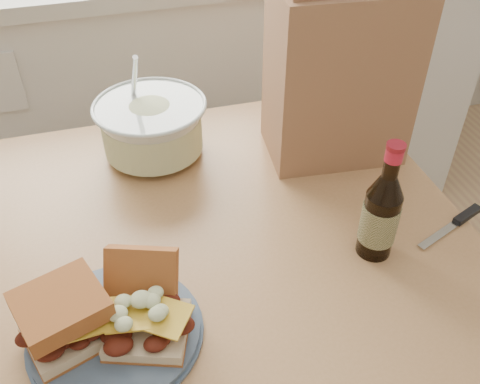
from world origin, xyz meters
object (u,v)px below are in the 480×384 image
object	(u,v)px
plate	(116,332)
coleslaw_bowl	(152,129)
beer_bottle	(381,214)
paper_bag	(339,74)
dining_table	(224,284)

from	to	relation	value
plate	coleslaw_bowl	size ratio (longest dim) A/B	1.08
beer_bottle	paper_bag	xyz separation A→B (m)	(0.05, 0.30, 0.09)
beer_bottle	paper_bag	distance (m)	0.32
coleslaw_bowl	paper_bag	distance (m)	0.39
plate	beer_bottle	distance (m)	0.45
paper_bag	beer_bottle	bearing A→B (deg)	-94.15
dining_table	plate	bearing A→B (deg)	-144.55
dining_table	beer_bottle	xyz separation A→B (m)	(0.24, -0.09, 0.19)
beer_bottle	paper_bag	size ratio (longest dim) A/B	0.63
dining_table	coleslaw_bowl	size ratio (longest dim) A/B	3.89
plate	dining_table	bearing A→B (deg)	35.03
plate	beer_bottle	xyz separation A→B (m)	(0.44, 0.05, 0.08)
plate	coleslaw_bowl	distance (m)	0.46
dining_table	plate	distance (m)	0.27
beer_bottle	plate	bearing A→B (deg)	-163.14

